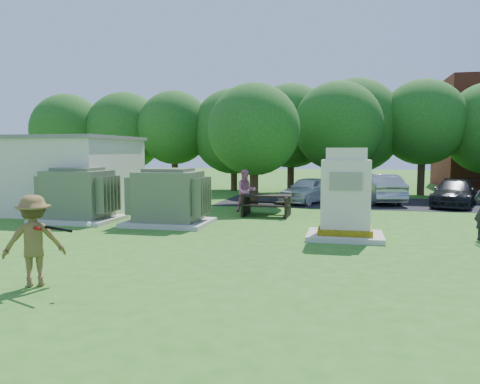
% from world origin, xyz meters
% --- Properties ---
extents(ground, '(120.00, 120.00, 0.00)m').
position_xyz_m(ground, '(0.00, 0.00, 0.00)').
color(ground, '#2D6619').
rests_on(ground, ground).
extents(service_building, '(10.00, 5.00, 3.20)m').
position_xyz_m(service_building, '(-11.00, 7.00, 1.60)').
color(service_building, beige).
rests_on(service_building, ground).
extents(service_building_roof, '(10.20, 5.20, 0.15)m').
position_xyz_m(service_building_roof, '(-11.00, 7.00, 3.27)').
color(service_building_roof, slate).
rests_on(service_building_roof, service_building).
extents(parking_strip, '(20.00, 6.00, 0.01)m').
position_xyz_m(parking_strip, '(7.00, 13.50, 0.01)').
color(parking_strip, '#232326').
rests_on(parking_strip, ground).
extents(transformer_left, '(3.00, 2.40, 2.07)m').
position_xyz_m(transformer_left, '(-6.50, 4.50, 0.97)').
color(transformer_left, beige).
rests_on(transformer_left, ground).
extents(transformer_right, '(3.00, 2.40, 2.07)m').
position_xyz_m(transformer_right, '(-2.80, 4.50, 0.97)').
color(transformer_right, beige).
rests_on(transformer_right, ground).
extents(generator_cabinet, '(2.30, 1.88, 2.80)m').
position_xyz_m(generator_cabinet, '(3.54, 3.13, 1.22)').
color(generator_cabinet, beige).
rests_on(generator_cabinet, ground).
extents(picnic_table, '(2.05, 1.54, 0.88)m').
position_xyz_m(picnic_table, '(0.32, 7.59, 0.55)').
color(picnic_table, black).
rests_on(picnic_table, ground).
extents(batter, '(1.36, 1.21, 1.83)m').
position_xyz_m(batter, '(-2.50, -3.50, 0.92)').
color(batter, brown).
rests_on(batter, ground).
extents(person_at_picnic, '(1.12, 1.01, 1.87)m').
position_xyz_m(person_at_picnic, '(-0.81, 8.67, 0.94)').
color(person_at_picnic, '#D7718F').
rests_on(person_at_picnic, ground).
extents(car_white, '(3.12, 4.32, 1.37)m').
position_xyz_m(car_white, '(1.61, 12.92, 0.68)').
color(car_white, silver).
rests_on(car_white, ground).
extents(car_silver_a, '(2.75, 4.85, 1.51)m').
position_xyz_m(car_silver_a, '(5.12, 13.82, 0.76)').
color(car_silver_a, '#9D9DA1').
rests_on(car_silver_a, ground).
extents(car_dark, '(3.15, 4.82, 1.30)m').
position_xyz_m(car_dark, '(8.72, 13.01, 0.65)').
color(car_dark, black).
rests_on(car_dark, ground).
extents(batting_equipment, '(1.12, 0.43, 0.16)m').
position_xyz_m(batting_equipment, '(-1.84, -3.63, 1.22)').
color(batting_equipment, black).
rests_on(batting_equipment, ground).
extents(tree_row, '(41.30, 13.30, 7.30)m').
position_xyz_m(tree_row, '(1.75, 18.50, 4.15)').
color(tree_row, '#47301E').
rests_on(tree_row, ground).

